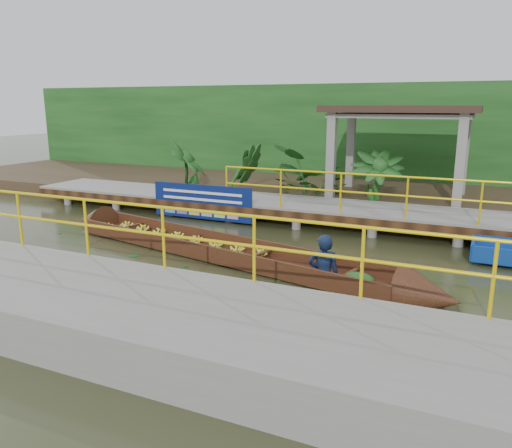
% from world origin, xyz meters
% --- Properties ---
extents(ground, '(80.00, 80.00, 0.00)m').
position_xyz_m(ground, '(0.00, 0.00, 0.00)').
color(ground, '#2C2E17').
rests_on(ground, ground).
extents(land_strip, '(30.00, 8.00, 0.45)m').
position_xyz_m(land_strip, '(0.00, 7.50, 0.23)').
color(land_strip, '#372B1B').
rests_on(land_strip, ground).
extents(far_dock, '(16.00, 2.06, 1.66)m').
position_xyz_m(far_dock, '(0.02, 3.43, 0.48)').
color(far_dock, gray).
rests_on(far_dock, ground).
extents(near_dock, '(18.00, 2.40, 1.73)m').
position_xyz_m(near_dock, '(1.00, -4.20, 0.30)').
color(near_dock, gray).
rests_on(near_dock, ground).
extents(pavilion, '(4.40, 3.00, 3.00)m').
position_xyz_m(pavilion, '(3.00, 6.30, 2.82)').
color(pavilion, gray).
rests_on(pavilion, ground).
extents(foliage_backdrop, '(30.00, 0.80, 4.00)m').
position_xyz_m(foliage_backdrop, '(0.00, 10.00, 2.00)').
color(foliage_backdrop, '#184315').
rests_on(foliage_backdrop, ground).
extents(vendor_boat, '(10.04, 3.04, 2.04)m').
position_xyz_m(vendor_boat, '(0.56, -0.35, 0.21)').
color(vendor_boat, '#361A0E').
rests_on(vendor_boat, ground).
extents(blue_banner, '(3.12, 0.04, 0.98)m').
position_xyz_m(blue_banner, '(-1.76, 2.48, 0.56)').
color(blue_banner, navy).
rests_on(blue_banner, ground).
extents(tropical_plants, '(14.35, 1.35, 1.69)m').
position_xyz_m(tropical_plants, '(2.25, 5.30, 1.30)').
color(tropical_plants, '#184315').
rests_on(tropical_plants, ground).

